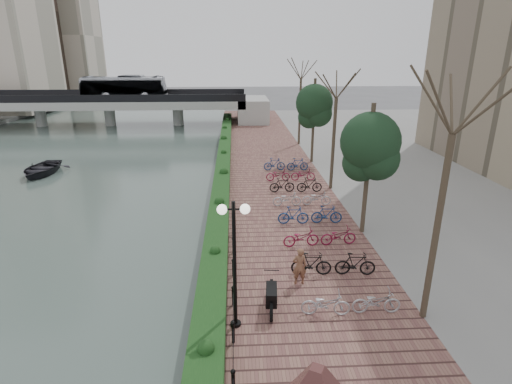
{
  "coord_description": "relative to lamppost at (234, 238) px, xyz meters",
  "views": [
    {
      "loc": [
        1.56,
        -9.39,
        9.16
      ],
      "look_at": [
        2.66,
        11.14,
        2.0
      ],
      "focal_mm": 28.0,
      "sensor_mm": 36.0,
      "label": 1
    }
  ],
  "objects": [
    {
      "name": "ground",
      "position": [
        -1.48,
        -1.86,
        -3.74
      ],
      "size": [
        220.0,
        220.0,
        0.0
      ],
      "primitive_type": "plane",
      "color": "#59595B",
      "rests_on": "ground"
    },
    {
      "name": "river_water",
      "position": [
        -16.48,
        23.14,
        -3.73
      ],
      "size": [
        30.0,
        130.0,
        0.02
      ],
      "primitive_type": "cube",
      "color": "#4C5F57",
      "rests_on": "ground"
    },
    {
      "name": "promenade",
      "position": [
        2.52,
        15.64,
        -3.49
      ],
      "size": [
        8.0,
        75.0,
        0.5
      ],
      "primitive_type": "cube",
      "color": "brown",
      "rests_on": "ground"
    },
    {
      "name": "inland_pavement",
      "position": [
        18.52,
        15.64,
        -3.49
      ],
      "size": [
        24.0,
        75.0,
        0.5
      ],
      "primitive_type": "cube",
      "color": "gray",
      "rests_on": "ground"
    },
    {
      "name": "hedge",
      "position": [
        -0.88,
        18.14,
        -2.94
      ],
      "size": [
        1.1,
        56.0,
        0.6
      ],
      "primitive_type": "cube",
      "color": "#143815",
      "rests_on": "promenade"
    },
    {
      "name": "chain_fence",
      "position": [
        -0.08,
        0.14,
        -2.89
      ],
      "size": [
        0.1,
        14.1,
        0.7
      ],
      "color": "black",
      "rests_on": "promenade"
    },
    {
      "name": "lamppost",
      "position": [
        0.0,
        0.0,
        0.0
      ],
      "size": [
        1.02,
        0.32,
        4.45
      ],
      "color": "black",
      "rests_on": "promenade"
    },
    {
      "name": "motorcycle",
      "position": [
        1.28,
        0.91,
        -2.68
      ],
      "size": [
        0.72,
        1.83,
        1.12
      ],
      "primitive_type": null,
      "rotation": [
        0.0,
        0.0,
        -0.09
      ],
      "color": "black",
      "rests_on": "promenade"
    },
    {
      "name": "pedestrian",
      "position": [
        2.52,
        2.44,
        -2.46
      ],
      "size": [
        0.58,
        0.4,
        1.55
      ],
      "primitive_type": "imported",
      "rotation": [
        0.0,
        0.0,
        3.2
      ],
      "color": "brown",
      "rests_on": "promenade"
    },
    {
      "name": "bicycle_parking",
      "position": [
        4.02,
        9.48,
        -2.77
      ],
      "size": [
        2.4,
        19.89,
        1.0
      ],
      "color": "#B3B2B7",
      "rests_on": "promenade"
    },
    {
      "name": "street_trees",
      "position": [
        6.52,
        10.82,
        -0.05
      ],
      "size": [
        3.2,
        37.12,
        6.8
      ],
      "color": "#3A2F22",
      "rests_on": "promenade"
    },
    {
      "name": "bridge",
      "position": [
        -16.01,
        43.14,
        -0.37
      ],
      "size": [
        36.0,
        10.77,
        6.5
      ],
      "color": "#B0AFAA",
      "rests_on": "ground"
    },
    {
      "name": "boat",
      "position": [
        -15.38,
        20.14,
        -3.24
      ],
      "size": [
        3.52,
        4.78,
        0.96
      ],
      "primitive_type": "imported",
      "rotation": [
        0.0,
        0.0,
        -0.05
      ],
      "color": "#242328",
      "rests_on": "river_water"
    }
  ]
}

